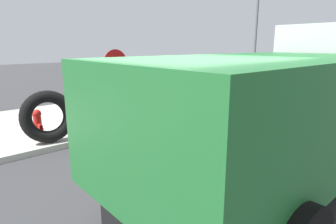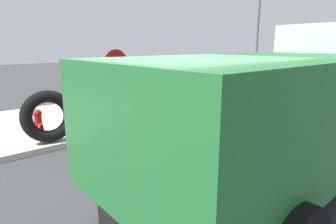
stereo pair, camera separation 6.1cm
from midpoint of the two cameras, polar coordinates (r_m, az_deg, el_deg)
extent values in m
plane|color=#38383A|center=(4.70, 3.07, -19.71)|extent=(80.00, 80.00, 0.00)
cube|color=#BCB7AD|center=(10.02, -23.78, -2.18)|extent=(36.00, 5.00, 0.15)
cylinder|color=red|center=(8.22, -24.36, -2.74)|extent=(0.20, 0.20, 0.61)
sphere|color=red|center=(8.14, -24.60, -0.30)|extent=(0.23, 0.23, 0.23)
cylinder|color=red|center=(8.04, -24.03, -2.52)|extent=(0.09, 0.16, 0.09)
cylinder|color=red|center=(8.37, -24.78, -1.99)|extent=(0.09, 0.16, 0.09)
cylinder|color=red|center=(8.06, -23.98, -3.02)|extent=(0.11, 0.16, 0.11)
torus|color=black|center=(7.69, -22.71, -0.83)|extent=(1.37, 0.68, 1.34)
cylinder|color=gray|center=(8.57, -10.12, 4.64)|extent=(0.06, 0.06, 2.29)
cylinder|color=red|center=(8.46, -10.19, 9.74)|extent=(0.76, 0.02, 0.76)
cube|color=#237033|center=(4.43, 17.60, 0.16)|extent=(4.82, 2.53, 1.60)
cube|color=black|center=(5.63, 22.93, -7.42)|extent=(7.01, 0.95, 0.24)
cylinder|color=black|center=(8.17, 22.33, -1.95)|extent=(1.10, 0.31, 1.10)
cylinder|color=black|center=(4.74, -4.75, -11.82)|extent=(1.10, 0.31, 1.10)
cylinder|color=black|center=(15.48, 29.68, 4.13)|extent=(1.11, 0.35, 1.10)
cylinder|color=#595B5E|center=(15.11, 17.57, 13.96)|extent=(0.12, 0.12, 5.46)
camera|label=1|loc=(0.03, -89.76, 0.06)|focal=30.32mm
camera|label=2|loc=(0.03, 90.24, -0.06)|focal=30.32mm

